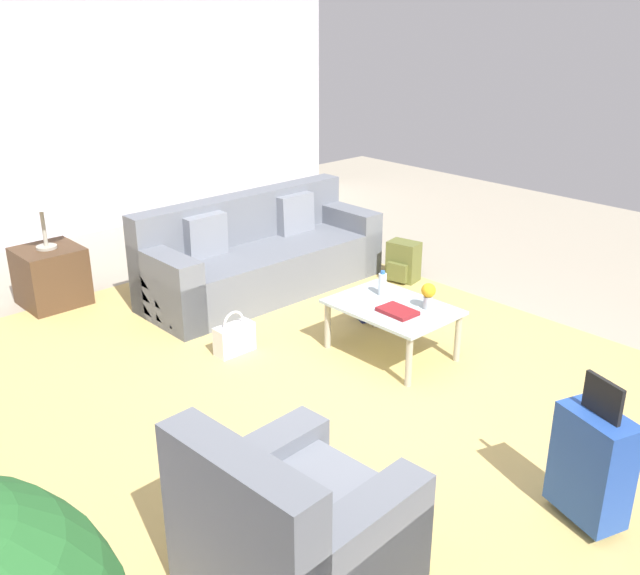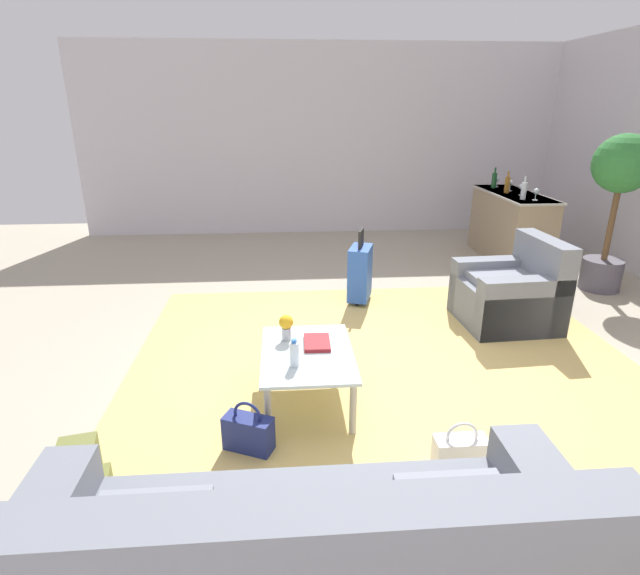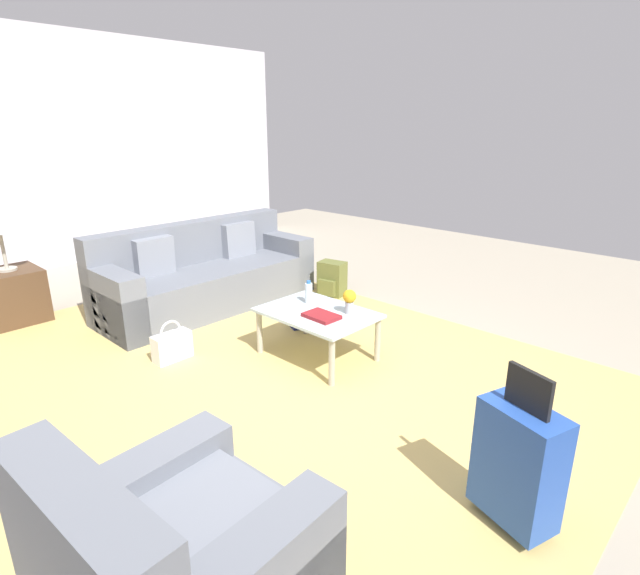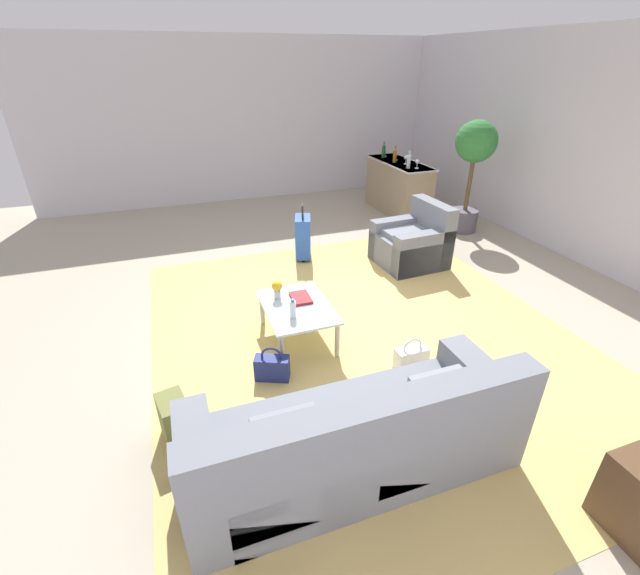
# 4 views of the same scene
# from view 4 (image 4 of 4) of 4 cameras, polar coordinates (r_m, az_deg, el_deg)

# --- Properties ---
(ground_plane) EXTENTS (12.00, 12.00, 0.00)m
(ground_plane) POSITION_cam_4_polar(r_m,az_deg,el_deg) (5.12, 1.09, -3.34)
(ground_plane) COLOR #A89E89
(wall_back) EXTENTS (10.24, 0.12, 3.10)m
(wall_back) POSITION_cam_4_polar(r_m,az_deg,el_deg) (7.03, 35.11, 14.10)
(wall_back) COLOR silver
(wall_back) RESTS_ON ground
(wall_left) EXTENTS (0.12, 8.00, 3.10)m
(wall_left) POSITION_cam_4_polar(r_m,az_deg,el_deg) (9.34, -10.58, 20.85)
(wall_left) COLOR silver
(wall_left) RESTS_ON ground
(area_rug) EXTENTS (5.20, 4.40, 0.01)m
(area_rug) POSITION_cam_4_polar(r_m,az_deg,el_deg) (4.73, 5.95, -6.45)
(area_rug) COLOR tan
(area_rug) RESTS_ON ground
(couch) EXTENTS (0.85, 2.37, 0.90)m
(couch) POSITION_cam_4_polar(r_m,az_deg,el_deg) (3.17, 5.16, -20.21)
(couch) COLOR slate
(couch) RESTS_ON ground
(armchair) EXTENTS (0.91, 0.93, 0.89)m
(armchair) POSITION_cam_4_polar(r_m,az_deg,el_deg) (6.39, 12.41, 5.71)
(armchair) COLOR slate
(armchair) RESTS_ON ground
(coffee_table) EXTENTS (0.94, 0.67, 0.42)m
(coffee_table) POSITION_cam_4_polar(r_m,az_deg,el_deg) (4.47, -3.08, -3.05)
(coffee_table) COLOR silver
(coffee_table) RESTS_ON ground
(water_bottle) EXTENTS (0.06, 0.06, 0.20)m
(water_bottle) POSITION_cam_4_polar(r_m,az_deg,el_deg) (4.21, -3.64, -2.89)
(water_bottle) COLOR silver
(water_bottle) RESTS_ON coffee_table
(coffee_table_book) EXTENTS (0.29, 0.20, 0.03)m
(coffee_table_book) POSITION_cam_4_polar(r_m,az_deg,el_deg) (4.56, -2.57, -1.39)
(coffee_table_book) COLOR maroon
(coffee_table_book) RESTS_ON coffee_table
(flower_vase) EXTENTS (0.11, 0.11, 0.21)m
(flower_vase) POSITION_cam_4_polar(r_m,az_deg,el_deg) (4.54, -5.75, -0.09)
(flower_vase) COLOR #B2B7BC
(flower_vase) RESTS_ON coffee_table
(bar_console) EXTENTS (1.64, 0.62, 0.97)m
(bar_console) POSITION_cam_4_polar(r_m,az_deg,el_deg) (8.57, 10.38, 13.06)
(bar_console) COLOR #937F60
(bar_console) RESTS_ON ground
(wine_glass_leftmost) EXTENTS (0.08, 0.08, 0.15)m
(wine_glass_leftmost) POSITION_cam_4_polar(r_m,az_deg,el_deg) (8.91, 8.71, 17.57)
(wine_glass_leftmost) COLOR silver
(wine_glass_leftmost) RESTS_ON bar_console
(wine_glass_left_of_centre) EXTENTS (0.08, 0.08, 0.15)m
(wine_glass_left_of_centre) POSITION_cam_4_polar(r_m,az_deg,el_deg) (8.61, 10.14, 17.09)
(wine_glass_left_of_centre) COLOR silver
(wine_glass_left_of_centre) RESTS_ON bar_console
(wine_glass_right_of_centre) EXTENTS (0.08, 0.08, 0.15)m
(wine_glass_right_of_centre) POSITION_cam_4_polar(r_m,az_deg,el_deg) (8.29, 11.40, 16.56)
(wine_glass_right_of_centre) COLOR silver
(wine_glass_right_of_centre) RESTS_ON bar_console
(wine_glass_rightmost) EXTENTS (0.08, 0.08, 0.15)m
(wine_glass_rightmost) POSITION_cam_4_polar(r_m,az_deg,el_deg) (7.98, 12.85, 15.98)
(wine_glass_rightmost) COLOR silver
(wine_glass_rightmost) RESTS_ON bar_console
(wine_bottle_green) EXTENTS (0.07, 0.07, 0.30)m
(wine_bottle_green) POSITION_cam_4_polar(r_m,az_deg,el_deg) (8.79, 8.49, 17.50)
(wine_bottle_green) COLOR #194C23
(wine_bottle_green) RESTS_ON bar_console
(wine_bottle_amber) EXTENTS (0.07, 0.07, 0.30)m
(wine_bottle_amber) POSITION_cam_4_polar(r_m,az_deg,el_deg) (8.40, 9.95, 16.90)
(wine_bottle_amber) COLOR brown
(wine_bottle_amber) RESTS_ON bar_console
(wine_bottle_clear) EXTENTS (0.07, 0.07, 0.30)m
(wine_bottle_clear) POSITION_cam_4_polar(r_m,az_deg,el_deg) (7.98, 11.74, 16.15)
(wine_bottle_clear) COLOR silver
(wine_bottle_clear) RESTS_ON bar_console
(suitcase_blue) EXTENTS (0.45, 0.33, 0.85)m
(suitcase_blue) POSITION_cam_4_polar(r_m,az_deg,el_deg) (6.38, -2.28, 6.86)
(suitcase_blue) COLOR #2851AD
(suitcase_blue) RESTS_ON ground
(handbag_white) EXTENTS (0.14, 0.32, 0.36)m
(handbag_white) POSITION_cam_4_polar(r_m,az_deg,el_deg) (4.27, 12.06, -9.20)
(handbag_white) COLOR white
(handbag_white) RESTS_ON ground
(handbag_navy) EXTENTS (0.26, 0.35, 0.36)m
(handbag_navy) POSITION_cam_4_polar(r_m,az_deg,el_deg) (4.09, -6.40, -10.55)
(handbag_navy) COLOR navy
(handbag_navy) RESTS_ON ground
(backpack_olive) EXTENTS (0.33, 0.30, 0.40)m
(backpack_olive) POSITION_cam_4_polar(r_m,az_deg,el_deg) (3.66, -18.58, -16.44)
(backpack_olive) COLOR olive
(backpack_olive) RESTS_ON ground
(potted_ficus) EXTENTS (0.66, 0.66, 1.84)m
(potted_ficus) POSITION_cam_4_polar(r_m,az_deg,el_deg) (7.70, 19.77, 15.72)
(potted_ficus) COLOR #514C56
(potted_ficus) RESTS_ON ground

